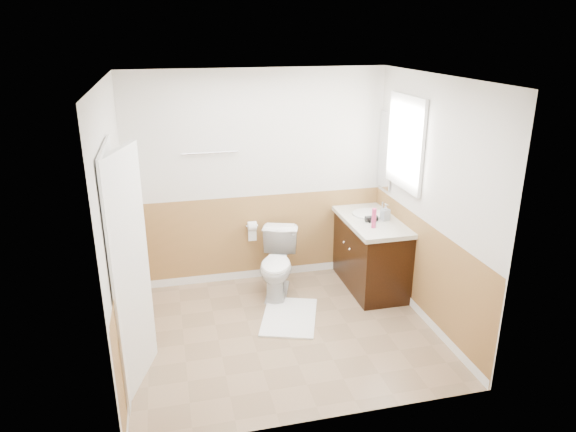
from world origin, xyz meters
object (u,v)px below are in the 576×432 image
object	(u,v)px
bath_mat	(289,317)
soap_dispenser	(385,212)
lotion_bottle	(374,218)
toilet	(278,264)
vanity_cabinet	(371,255)

from	to	relation	value
bath_mat	soap_dispenser	distance (m)	1.60
lotion_bottle	soap_dispenser	xyz separation A→B (m)	(0.22, 0.20, -0.01)
toilet	vanity_cabinet	world-z (taller)	vanity_cabinet
lotion_bottle	soap_dispenser	size ratio (longest dim) A/B	1.14
vanity_cabinet	soap_dispenser	distance (m)	0.56
vanity_cabinet	lotion_bottle	bearing A→B (deg)	-111.04
toilet	soap_dispenser	xyz separation A→B (m)	(1.22, -0.14, 0.58)
soap_dispenser	toilet	bearing A→B (deg)	173.54
toilet	soap_dispenser	bearing A→B (deg)	12.51
vanity_cabinet	lotion_bottle	size ratio (longest dim) A/B	5.00
bath_mat	vanity_cabinet	bearing A→B (deg)	24.11
bath_mat	vanity_cabinet	world-z (taller)	vanity_cabinet
bath_mat	lotion_bottle	xyz separation A→B (m)	(1.00, 0.23, 0.95)
bath_mat	soap_dispenser	xyz separation A→B (m)	(1.22, 0.43, 0.94)
bath_mat	soap_dispenser	bearing A→B (deg)	19.47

